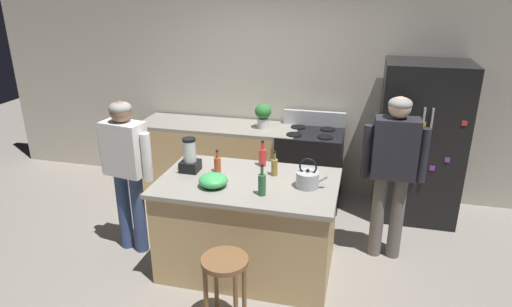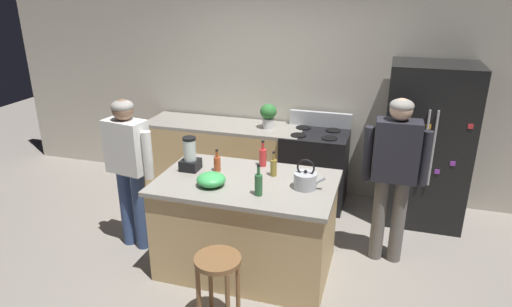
{
  "view_description": "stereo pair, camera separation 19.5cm",
  "coord_description": "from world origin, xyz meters",
  "px_view_note": "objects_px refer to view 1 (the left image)",
  "views": [
    {
      "loc": [
        0.95,
        -3.53,
        2.56
      ],
      "look_at": [
        0.0,
        0.3,
        1.06
      ],
      "focal_mm": 31.45,
      "sensor_mm": 36.0,
      "label": 1
    },
    {
      "loc": [
        1.14,
        -3.47,
        2.56
      ],
      "look_at": [
        0.0,
        0.3,
        1.06
      ],
      "focal_mm": 31.45,
      "sensor_mm": 36.0,
      "label": 2
    }
  ],
  "objects_px": {
    "refrigerator": "(420,142)",
    "tea_kettle": "(308,179)",
    "potted_plant": "(263,114)",
    "bottle_cooking_sauce": "(217,164)",
    "person_by_island_left": "(126,163)",
    "bottle_soda": "(262,157)",
    "blender_appliance": "(190,157)",
    "bottle_olive_oil": "(262,184)",
    "bar_stool": "(225,274)",
    "stove_range": "(310,167)",
    "person_by_sink_right": "(393,164)",
    "kitchen_island": "(248,225)",
    "mixing_bowl": "(213,180)",
    "bottle_vinegar": "(274,167)"
  },
  "relations": [
    {
      "from": "refrigerator",
      "to": "tea_kettle",
      "type": "xyz_separation_m",
      "value": [
        -1.06,
        -1.5,
        0.09
      ]
    },
    {
      "from": "potted_plant",
      "to": "bottle_cooking_sauce",
      "type": "relative_size",
      "value": 1.39
    },
    {
      "from": "person_by_island_left",
      "to": "bottle_soda",
      "type": "relative_size",
      "value": 6.07
    },
    {
      "from": "blender_appliance",
      "to": "bottle_olive_oil",
      "type": "distance_m",
      "value": 0.84
    },
    {
      "from": "bottle_soda",
      "to": "bottle_cooking_sauce",
      "type": "height_order",
      "value": "bottle_soda"
    },
    {
      "from": "bottle_olive_oil",
      "to": "bottle_soda",
      "type": "xyz_separation_m",
      "value": [
        -0.14,
        0.62,
        -0.01
      ]
    },
    {
      "from": "bar_stool",
      "to": "potted_plant",
      "type": "distance_m",
      "value": 2.45
    },
    {
      "from": "stove_range",
      "to": "bottle_soda",
      "type": "relative_size",
      "value": 4.24
    },
    {
      "from": "person_by_island_left",
      "to": "person_by_sink_right",
      "type": "distance_m",
      "value": 2.53
    },
    {
      "from": "kitchen_island",
      "to": "stove_range",
      "type": "distance_m",
      "value": 1.57
    },
    {
      "from": "mixing_bowl",
      "to": "person_by_sink_right",
      "type": "bearing_deg",
      "value": 25.09
    },
    {
      "from": "kitchen_island",
      "to": "person_by_island_left",
      "type": "xyz_separation_m",
      "value": [
        -1.22,
        0.03,
        0.49
      ]
    },
    {
      "from": "potted_plant",
      "to": "mixing_bowl",
      "type": "relative_size",
      "value": 1.18
    },
    {
      "from": "person_by_sink_right",
      "to": "bar_stool",
      "type": "height_order",
      "value": "person_by_sink_right"
    },
    {
      "from": "person_by_sink_right",
      "to": "blender_appliance",
      "type": "distance_m",
      "value": 1.9
    },
    {
      "from": "person_by_sink_right",
      "to": "mixing_bowl",
      "type": "relative_size",
      "value": 6.38
    },
    {
      "from": "person_by_sink_right",
      "to": "bottle_soda",
      "type": "bearing_deg",
      "value": -172.97
    },
    {
      "from": "potted_plant",
      "to": "refrigerator",
      "type": "bearing_deg",
      "value": -1.59
    },
    {
      "from": "blender_appliance",
      "to": "mixing_bowl",
      "type": "distance_m",
      "value": 0.43
    },
    {
      "from": "person_by_island_left",
      "to": "blender_appliance",
      "type": "xyz_separation_m",
      "value": [
        0.64,
        0.05,
        0.1
      ]
    },
    {
      "from": "refrigerator",
      "to": "stove_range",
      "type": "distance_m",
      "value": 1.3
    },
    {
      "from": "bottle_cooking_sauce",
      "to": "person_by_sink_right",
      "type": "bearing_deg",
      "value": 14.01
    },
    {
      "from": "person_by_island_left",
      "to": "person_by_sink_right",
      "type": "relative_size",
      "value": 0.96
    },
    {
      "from": "bottle_vinegar",
      "to": "person_by_sink_right",
      "type": "bearing_deg",
      "value": 18.21
    },
    {
      "from": "refrigerator",
      "to": "bar_stool",
      "type": "distance_m",
      "value": 2.82
    },
    {
      "from": "mixing_bowl",
      "to": "tea_kettle",
      "type": "xyz_separation_m",
      "value": [
        0.79,
        0.19,
        0.02
      ]
    },
    {
      "from": "person_by_island_left",
      "to": "stove_range",
      "type": "bearing_deg",
      "value": 43.17
    },
    {
      "from": "refrigerator",
      "to": "person_by_island_left",
      "type": "bearing_deg",
      "value": -152.47
    },
    {
      "from": "blender_appliance",
      "to": "bottle_soda",
      "type": "xyz_separation_m",
      "value": [
        0.63,
        0.29,
        -0.04
      ]
    },
    {
      "from": "blender_appliance",
      "to": "bottle_cooking_sauce",
      "type": "relative_size",
      "value": 1.5
    },
    {
      "from": "refrigerator",
      "to": "bottle_vinegar",
      "type": "relative_size",
      "value": 7.57
    },
    {
      "from": "person_by_sink_right",
      "to": "potted_plant",
      "type": "distance_m",
      "value": 1.81
    },
    {
      "from": "person_by_island_left",
      "to": "bottle_cooking_sauce",
      "type": "relative_size",
      "value": 7.19
    },
    {
      "from": "refrigerator",
      "to": "tea_kettle",
      "type": "bearing_deg",
      "value": -125.21
    },
    {
      "from": "bar_stool",
      "to": "bottle_cooking_sauce",
      "type": "bearing_deg",
      "value": 110.98
    },
    {
      "from": "person_by_island_left",
      "to": "bottle_vinegar",
      "type": "height_order",
      "value": "person_by_island_left"
    },
    {
      "from": "person_by_island_left",
      "to": "potted_plant",
      "type": "height_order",
      "value": "person_by_island_left"
    },
    {
      "from": "stove_range",
      "to": "blender_appliance",
      "type": "relative_size",
      "value": 3.35
    },
    {
      "from": "bottle_vinegar",
      "to": "bottle_olive_oil",
      "type": "bearing_deg",
      "value": -92.3
    },
    {
      "from": "kitchen_island",
      "to": "stove_range",
      "type": "height_order",
      "value": "stove_range"
    },
    {
      "from": "person_by_island_left",
      "to": "bar_stool",
      "type": "distance_m",
      "value": 1.58
    },
    {
      "from": "person_by_sink_right",
      "to": "person_by_island_left",
      "type": "bearing_deg",
      "value": -168.79
    },
    {
      "from": "bottle_soda",
      "to": "stove_range",
      "type": "bearing_deg",
      "value": 74.24
    },
    {
      "from": "bottle_soda",
      "to": "tea_kettle",
      "type": "xyz_separation_m",
      "value": [
        0.49,
        -0.37,
        -0.02
      ]
    },
    {
      "from": "refrigerator",
      "to": "bar_stool",
      "type": "relative_size",
      "value": 2.84
    },
    {
      "from": "bottle_vinegar",
      "to": "mixing_bowl",
      "type": "distance_m",
      "value": 0.59
    },
    {
      "from": "person_by_island_left",
      "to": "bottle_olive_oil",
      "type": "relative_size",
      "value": 5.63
    },
    {
      "from": "bottle_vinegar",
      "to": "bottle_soda",
      "type": "bearing_deg",
      "value": 128.8
    },
    {
      "from": "mixing_bowl",
      "to": "blender_appliance",
      "type": "bearing_deg",
      "value": 139.66
    },
    {
      "from": "person_by_sink_right",
      "to": "tea_kettle",
      "type": "bearing_deg",
      "value": -144.24
    }
  ]
}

